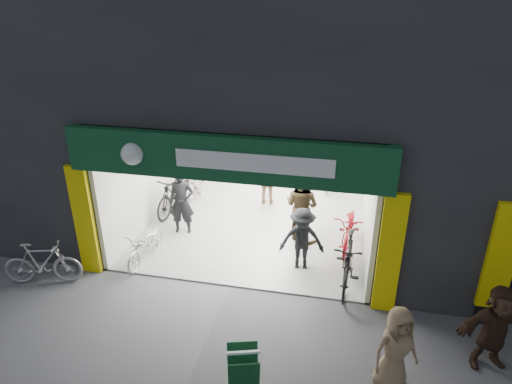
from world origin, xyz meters
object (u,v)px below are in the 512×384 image
(bike_right_front, at_px, (348,262))
(sandwich_board, at_px, (243,369))
(bike_left_front, at_px, (146,245))
(pedestrian_near, at_px, (395,350))
(parked_bike, at_px, (42,263))

(bike_right_front, height_order, sandwich_board, bike_right_front)
(bike_right_front, bearing_deg, bike_left_front, -176.49)
(bike_right_front, distance_m, pedestrian_near, 2.78)
(parked_bike, distance_m, sandwich_board, 5.33)
(bike_right_front, relative_size, pedestrian_near, 1.28)
(parked_bike, bearing_deg, bike_right_front, -93.93)
(sandwich_board, bearing_deg, parked_bike, 141.95)
(bike_right_front, bearing_deg, parked_bike, -165.22)
(bike_right_front, xyz_separation_m, sandwich_board, (-1.55, -3.23, -0.17))
(bike_left_front, xyz_separation_m, pedestrian_near, (5.50, -2.66, 0.36))
(bike_left_front, height_order, pedestrian_near, pedestrian_near)
(pedestrian_near, distance_m, sandwich_board, 2.44)
(parked_bike, relative_size, pedestrian_near, 1.08)
(bike_left_front, relative_size, sandwich_board, 2.04)
(bike_right_front, height_order, parked_bike, bike_right_front)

